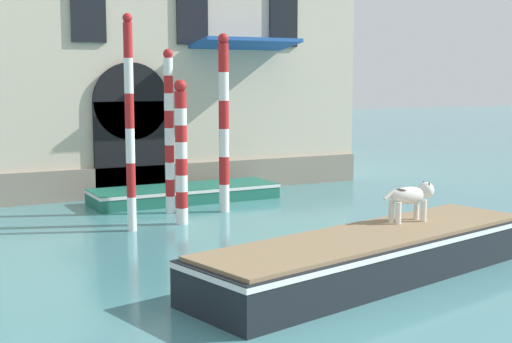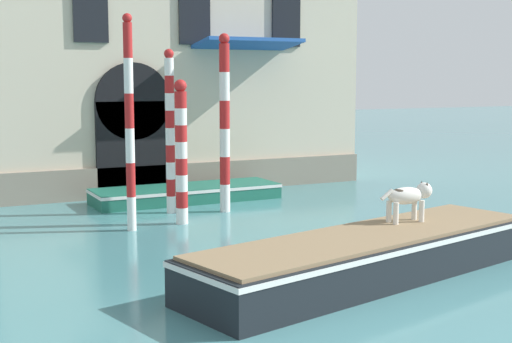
{
  "view_description": "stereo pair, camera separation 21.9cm",
  "coord_description": "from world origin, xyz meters",
  "px_view_note": "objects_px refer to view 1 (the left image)",
  "views": [
    {
      "loc": [
        -8.25,
        -2.96,
        3.31
      ],
      "look_at": [
        -1.05,
        11.37,
        1.2
      ],
      "focal_mm": 50.0,
      "sensor_mm": 36.0,
      "label": 1
    },
    {
      "loc": [
        -8.06,
        -3.06,
        3.31
      ],
      "look_at": [
        -1.05,
        11.37,
        1.2
      ],
      "focal_mm": 50.0,
      "sensor_mm": 36.0,
      "label": 2
    }
  ],
  "objects_px": {
    "mooring_pole_2": "(130,123)",
    "mooring_pole_3": "(181,152)",
    "boat_moored_near_palazzo": "(185,193)",
    "boat_foreground": "(373,254)",
    "mooring_pole_0": "(224,123)",
    "dog_on_deck": "(411,196)",
    "mooring_pole_1": "(169,131)"
  },
  "relations": [
    {
      "from": "boat_moored_near_palazzo",
      "to": "mooring_pole_2",
      "type": "distance_m",
      "value": 4.39
    },
    {
      "from": "boat_moored_near_palazzo",
      "to": "mooring_pole_2",
      "type": "xyz_separation_m",
      "value": [
        -2.38,
        -3.01,
        2.13
      ]
    },
    {
      "from": "mooring_pole_3",
      "to": "dog_on_deck",
      "type": "bearing_deg",
      "value": -64.08
    },
    {
      "from": "mooring_pole_1",
      "to": "boat_moored_near_palazzo",
      "type": "bearing_deg",
      "value": 57.06
    },
    {
      "from": "mooring_pole_0",
      "to": "mooring_pole_3",
      "type": "height_order",
      "value": "mooring_pole_0"
    },
    {
      "from": "mooring_pole_0",
      "to": "mooring_pole_1",
      "type": "distance_m",
      "value": 1.35
    },
    {
      "from": "mooring_pole_3",
      "to": "boat_moored_near_palazzo",
      "type": "bearing_deg",
      "value": 67.85
    },
    {
      "from": "mooring_pole_0",
      "to": "mooring_pole_1",
      "type": "height_order",
      "value": "mooring_pole_0"
    },
    {
      "from": "mooring_pole_1",
      "to": "mooring_pole_2",
      "type": "bearing_deg",
      "value": -132.63
    },
    {
      "from": "boat_moored_near_palazzo",
      "to": "mooring_pole_0",
      "type": "relative_size",
      "value": 1.16
    },
    {
      "from": "mooring_pole_1",
      "to": "mooring_pole_0",
      "type": "bearing_deg",
      "value": -19.21
    },
    {
      "from": "boat_moored_near_palazzo",
      "to": "mooring_pole_0",
      "type": "distance_m",
      "value": 2.76
    },
    {
      "from": "boat_moored_near_palazzo",
      "to": "mooring_pole_1",
      "type": "bearing_deg",
      "value": -123.77
    },
    {
      "from": "mooring_pole_2",
      "to": "mooring_pole_3",
      "type": "relative_size",
      "value": 1.42
    },
    {
      "from": "dog_on_deck",
      "to": "mooring_pole_2",
      "type": "xyz_separation_m",
      "value": [
        -3.69,
        4.87,
        1.13
      ]
    },
    {
      "from": "mooring_pole_1",
      "to": "mooring_pole_3",
      "type": "bearing_deg",
      "value": -98.99
    },
    {
      "from": "mooring_pole_0",
      "to": "mooring_pole_2",
      "type": "xyz_separation_m",
      "value": [
        -2.72,
        -1.14,
        0.14
      ]
    },
    {
      "from": "boat_foreground",
      "to": "mooring_pole_0",
      "type": "xyz_separation_m",
      "value": [
        0.21,
        6.51,
        1.81
      ]
    },
    {
      "from": "boat_foreground",
      "to": "boat_moored_near_palazzo",
      "type": "relative_size",
      "value": 1.4
    },
    {
      "from": "dog_on_deck",
      "to": "boat_moored_near_palazzo",
      "type": "distance_m",
      "value": 8.05
    },
    {
      "from": "boat_moored_near_palazzo",
      "to": "mooring_pole_3",
      "type": "distance_m",
      "value": 3.37
    },
    {
      "from": "mooring_pole_2",
      "to": "mooring_pole_3",
      "type": "height_order",
      "value": "mooring_pole_2"
    },
    {
      "from": "boat_moored_near_palazzo",
      "to": "dog_on_deck",
      "type": "bearing_deg",
      "value": -81.39
    },
    {
      "from": "mooring_pole_0",
      "to": "dog_on_deck",
      "type": "bearing_deg",
      "value": -80.75
    },
    {
      "from": "dog_on_deck",
      "to": "mooring_pole_2",
      "type": "relative_size",
      "value": 0.23
    },
    {
      "from": "mooring_pole_3",
      "to": "mooring_pole_1",
      "type": "bearing_deg",
      "value": 81.01
    },
    {
      "from": "boat_foreground",
      "to": "mooring_pole_0",
      "type": "bearing_deg",
      "value": 74.54
    },
    {
      "from": "boat_moored_near_palazzo",
      "to": "mooring_pole_3",
      "type": "relative_size",
      "value": 1.55
    },
    {
      "from": "mooring_pole_2",
      "to": "mooring_pole_3",
      "type": "bearing_deg",
      "value": 8.92
    },
    {
      "from": "boat_foreground",
      "to": "mooring_pole_3",
      "type": "relative_size",
      "value": 2.18
    },
    {
      "from": "mooring_pole_3",
      "to": "mooring_pole_0",
      "type": "bearing_deg",
      "value": 32.61
    },
    {
      "from": "boat_foreground",
      "to": "boat_moored_near_palazzo",
      "type": "distance_m",
      "value": 8.39
    }
  ]
}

